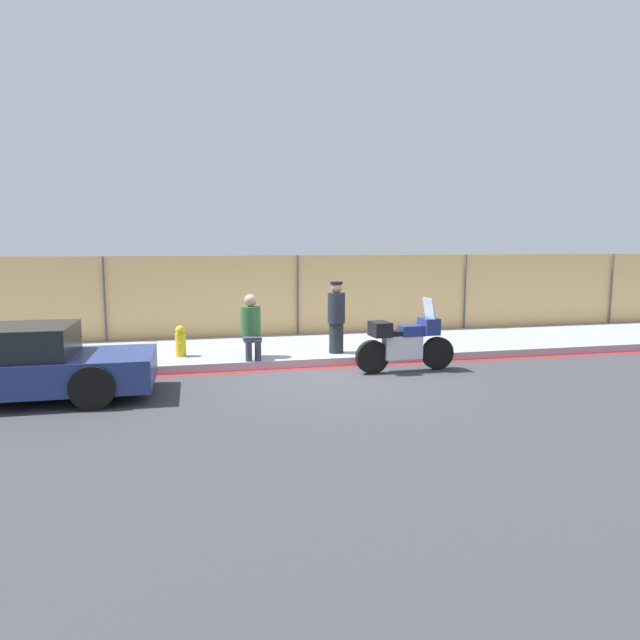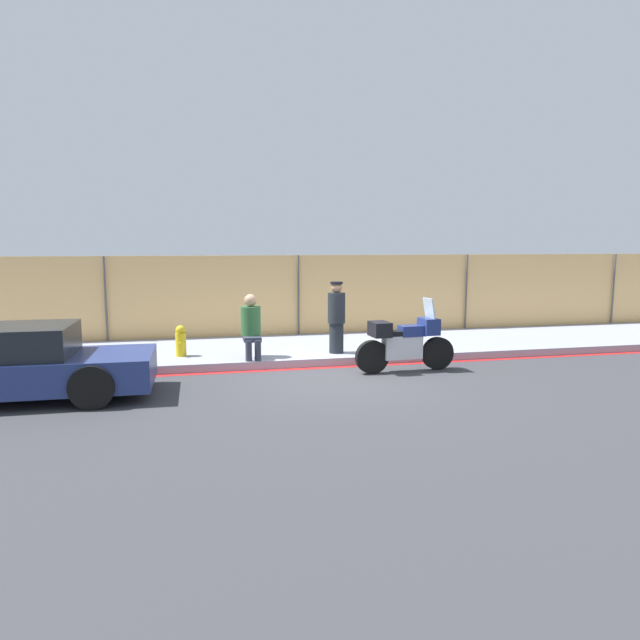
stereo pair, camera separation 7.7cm
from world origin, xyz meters
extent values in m
plane|color=#38383D|center=(0.00, 0.00, 0.00)|extent=(120.00, 120.00, 0.00)
cube|color=#8E93A3|center=(0.00, 2.76, 0.09)|extent=(36.85, 3.44, 0.18)
cube|color=red|center=(0.00, 0.94, 0.00)|extent=(36.85, 0.18, 0.01)
cube|color=#E5B26B|center=(0.00, 4.57, 1.17)|extent=(35.00, 0.08, 2.33)
cylinder|color=#4C4C51|center=(-4.96, 4.47, 1.17)|extent=(0.05, 0.05, 2.33)
cylinder|color=#4C4C51|center=(0.00, 4.47, 1.17)|extent=(0.05, 0.05, 2.33)
cylinder|color=#4C4C51|center=(4.96, 4.47, 1.17)|extent=(0.05, 0.05, 2.33)
cylinder|color=#4C4C51|center=(9.92, 4.47, 1.17)|extent=(0.05, 0.05, 2.33)
cylinder|color=black|center=(2.20, 0.27, 0.35)|extent=(0.70, 0.18, 0.69)
cylinder|color=black|center=(0.73, 0.19, 0.35)|extent=(0.70, 0.18, 0.69)
cube|color=silver|center=(1.39, 0.23, 0.52)|extent=(0.82, 0.32, 0.49)
cube|color=navy|center=(1.60, 0.24, 0.85)|extent=(0.54, 0.34, 0.22)
cube|color=black|center=(1.30, 0.22, 0.81)|extent=(0.61, 0.31, 0.10)
cube|color=navy|center=(1.98, 0.26, 0.93)|extent=(0.35, 0.49, 0.34)
cube|color=silver|center=(1.98, 0.26, 1.31)|extent=(0.13, 0.43, 0.42)
cube|color=black|center=(0.89, 0.20, 0.91)|extent=(0.39, 0.52, 0.30)
cylinder|color=#1E2328|center=(0.34, 1.64, 0.52)|extent=(0.32, 0.32, 0.68)
cylinder|color=#1E2328|center=(0.34, 1.64, 1.20)|extent=(0.39, 0.39, 0.68)
sphere|color=#A37556|center=(0.34, 1.64, 1.67)|extent=(0.24, 0.24, 0.24)
cylinder|color=black|center=(0.34, 1.64, 1.77)|extent=(0.28, 0.28, 0.06)
cylinder|color=#2D3342|center=(-1.69, 1.15, 0.40)|extent=(0.14, 0.14, 0.44)
cylinder|color=#2D3342|center=(-1.50, 1.15, 0.40)|extent=(0.14, 0.14, 0.44)
cube|color=#2D3342|center=(-1.59, 1.37, 0.62)|extent=(0.37, 0.44, 0.10)
cylinder|color=#2D6033|center=(-1.59, 1.59, 0.98)|extent=(0.43, 0.43, 0.62)
sphere|color=tan|center=(-1.59, 1.59, 1.42)|extent=(0.27, 0.27, 0.27)
cube|color=navy|center=(-5.90, -0.39, 0.47)|extent=(4.77, 1.75, 0.55)
cylinder|color=black|center=(-4.42, 0.41, 0.36)|extent=(0.72, 0.23, 0.72)
cylinder|color=black|center=(-4.43, -1.21, 0.36)|extent=(0.72, 0.23, 0.72)
cylinder|color=gold|center=(-3.09, 2.03, 0.44)|extent=(0.23, 0.23, 0.52)
sphere|color=gold|center=(-3.09, 2.03, 0.76)|extent=(0.21, 0.21, 0.21)
cylinder|color=gold|center=(-3.09, 1.90, 0.46)|extent=(0.08, 0.09, 0.08)
camera|label=1|loc=(-2.89, -10.69, 2.64)|focal=32.00mm
camera|label=2|loc=(-2.81, -10.71, 2.64)|focal=32.00mm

